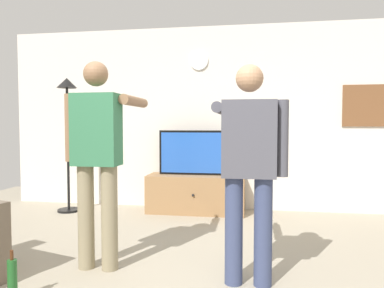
% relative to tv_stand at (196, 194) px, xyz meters
% --- Properties ---
extents(back_wall, '(6.40, 0.10, 2.70)m').
position_rel_tv_stand_xyz_m(back_wall, '(0.25, 0.35, 1.08)').
color(back_wall, silver).
rests_on(back_wall, ground_plane).
extents(tv_stand, '(1.37, 0.52, 0.53)m').
position_rel_tv_stand_xyz_m(tv_stand, '(0.00, 0.00, 0.00)').
color(tv_stand, '#997047').
rests_on(tv_stand, ground_plane).
extents(television, '(1.07, 0.07, 0.64)m').
position_rel_tv_stand_xyz_m(television, '(0.00, 0.05, 0.59)').
color(television, black).
rests_on(television, tv_stand).
extents(wall_clock, '(0.27, 0.03, 0.27)m').
position_rel_tv_stand_xyz_m(wall_clock, '(0.00, 0.29, 1.93)').
color(wall_clock, white).
extents(framed_picture, '(0.74, 0.04, 0.58)m').
position_rel_tv_stand_xyz_m(framed_picture, '(2.40, 0.30, 1.25)').
color(framed_picture, brown).
extents(floor_lamp, '(0.32, 0.32, 1.92)m').
position_rel_tv_stand_xyz_m(floor_lamp, '(-1.83, -0.23, 1.10)').
color(floor_lamp, black).
rests_on(floor_lamp, ground_plane).
extents(person_standing_nearer_lamp, '(0.57, 0.78, 1.78)m').
position_rel_tv_stand_xyz_m(person_standing_nearer_lamp, '(-0.52, -2.16, 0.74)').
color(person_standing_nearer_lamp, gray).
rests_on(person_standing_nearer_lamp, ground_plane).
extents(person_standing_nearer_couch, '(0.59, 0.78, 1.70)m').
position_rel_tv_stand_xyz_m(person_standing_nearer_couch, '(0.76, -2.27, 0.70)').
color(person_standing_nearer_couch, '#384266').
rests_on(person_standing_nearer_couch, ground_plane).
extents(beverage_bottle, '(0.07, 0.07, 0.37)m').
position_rel_tv_stand_xyz_m(beverage_bottle, '(-0.87, -2.83, -0.11)').
color(beverage_bottle, '#1E5923').
rests_on(beverage_bottle, ground_plane).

